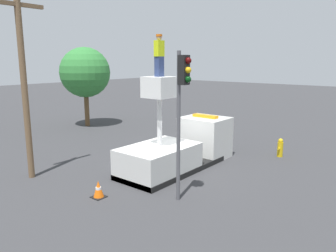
# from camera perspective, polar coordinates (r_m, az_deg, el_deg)

# --- Properties ---
(ground_plane) EXTENTS (120.00, 120.00, 0.00)m
(ground_plane) POSITION_cam_1_polar(r_m,az_deg,el_deg) (15.65, 0.75, -7.58)
(ground_plane) COLOR #38383A
(bucket_truck) EXTENTS (6.57, 2.37, 4.40)m
(bucket_truck) POSITION_cam_1_polar(r_m,az_deg,el_deg) (15.83, 2.10, -3.87)
(bucket_truck) COLOR black
(bucket_truck) RESTS_ON ground
(worker) EXTENTS (0.40, 0.26, 1.75)m
(worker) POSITION_cam_1_polar(r_m,az_deg,el_deg) (14.10, -1.55, 12.17)
(worker) COLOR navy
(worker) RESTS_ON bucket_truck
(traffic_light_pole) EXTENTS (0.34, 0.57, 5.41)m
(traffic_light_pole) POSITION_cam_1_polar(r_m,az_deg,el_deg) (11.38, 2.43, 5.03)
(traffic_light_pole) COLOR #515156
(traffic_light_pole) RESTS_ON ground
(fire_hydrant) EXTENTS (0.54, 0.30, 1.00)m
(fire_hydrant) POSITION_cam_1_polar(r_m,az_deg,el_deg) (18.54, 18.95, -3.61)
(fire_hydrant) COLOR gold
(fire_hydrant) RESTS_ON ground
(traffic_cone_rear) EXTENTS (0.49, 0.49, 0.66)m
(traffic_cone_rear) POSITION_cam_1_polar(r_m,az_deg,el_deg) (12.80, -12.02, -10.76)
(traffic_cone_rear) COLOR black
(traffic_cone_rear) RESTS_ON ground
(tree_left_bg) EXTENTS (3.83, 3.83, 6.09)m
(tree_left_bg) POSITION_cam_1_polar(r_m,az_deg,el_deg) (26.22, -14.25, 9.00)
(tree_left_bg) COLOR brown
(tree_left_bg) RESTS_ON ground
(utility_pole) EXTENTS (2.20, 0.26, 7.88)m
(utility_pole) POSITION_cam_1_polar(r_m,az_deg,el_deg) (15.06, -23.83, 7.30)
(utility_pole) COLOR brown
(utility_pole) RESTS_ON ground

